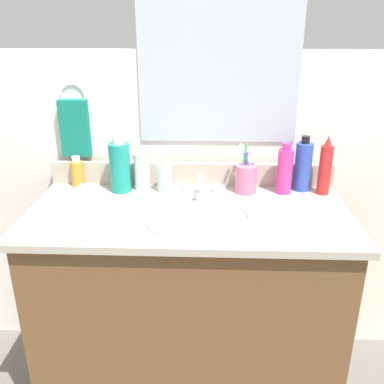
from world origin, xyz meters
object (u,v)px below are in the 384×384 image
(bottle_gel_clear, at_px, (165,178))
(bottle_shampoo_blue, at_px, (303,166))
(bottle_lotion_white, at_px, (142,170))
(bottle_spray_red, at_px, (325,168))
(hand_towel, at_px, (75,128))
(bottle_soap_pink, at_px, (285,171))
(cup_pink, at_px, (246,178))
(soap_bar, at_px, (86,189))
(faucet, at_px, (201,189))
(bottle_oil_amber, at_px, (77,173))
(bottle_mouthwash_teal, at_px, (120,166))

(bottle_gel_clear, bearing_deg, bottle_shampoo_blue, 4.02)
(bottle_lotion_white, height_order, bottle_spray_red, bottle_spray_red)
(hand_towel, height_order, bottle_soap_pink, hand_towel)
(cup_pink, relative_size, soap_bar, 3.00)
(hand_towel, bearing_deg, faucet, -15.65)
(faucet, xyz_separation_m, bottle_gel_clear, (-0.14, 0.04, 0.03))
(bottle_soap_pink, distance_m, cup_pink, 0.15)
(bottle_shampoo_blue, distance_m, bottle_soap_pink, 0.08)
(bottle_soap_pink, bearing_deg, cup_pink, -179.72)
(faucet, relative_size, bottle_lotion_white, 0.92)
(bottle_oil_amber, relative_size, soap_bar, 1.88)
(bottle_spray_red, bearing_deg, hand_towel, 174.16)
(hand_towel, xyz_separation_m, bottle_spray_red, (0.96, -0.10, -0.12))
(faucet, bearing_deg, bottle_mouthwash_teal, 172.53)
(bottle_lotion_white, height_order, bottle_mouthwash_teal, bottle_mouthwash_teal)
(soap_bar, bearing_deg, cup_pink, 1.65)
(hand_towel, bearing_deg, cup_pink, -8.10)
(faucet, height_order, bottle_shampoo_blue, bottle_shampoo_blue)
(faucet, height_order, bottle_soap_pink, bottle_soap_pink)
(bottle_soap_pink, height_order, soap_bar, bottle_soap_pink)
(bottle_shampoo_blue, bearing_deg, bottle_lotion_white, -178.68)
(cup_pink, bearing_deg, bottle_gel_clear, -179.63)
(bottle_gel_clear, relative_size, bottle_spray_red, 0.53)
(faucet, height_order, bottle_mouthwash_teal, bottle_mouthwash_teal)
(bottle_mouthwash_teal, xyz_separation_m, soap_bar, (-0.13, -0.01, -0.09))
(bottle_spray_red, xyz_separation_m, soap_bar, (-0.90, -0.01, -0.09))
(faucet, relative_size, bottle_mouthwash_teal, 0.74)
(soap_bar, bearing_deg, faucet, -3.50)
(bottle_spray_red, xyz_separation_m, cup_pink, (-0.29, 0.00, -0.04))
(bottle_soap_pink, bearing_deg, bottle_oil_amber, 176.85)
(faucet, bearing_deg, bottle_shampoo_blue, 11.63)
(bottle_lotion_white, bearing_deg, soap_bar, -169.67)
(cup_pink, bearing_deg, bottle_soap_pink, 0.28)
(cup_pink, bearing_deg, bottle_lotion_white, 177.01)
(bottle_oil_amber, bearing_deg, bottle_shampoo_blue, -0.65)
(bottle_soap_pink, bearing_deg, faucet, -171.76)
(bottle_oil_amber, bearing_deg, bottle_soap_pink, -3.15)
(hand_towel, distance_m, soap_bar, 0.24)
(hand_towel, bearing_deg, soap_bar, -63.14)
(hand_towel, relative_size, bottle_soap_pink, 1.14)
(bottle_shampoo_blue, distance_m, bottle_oil_amber, 0.88)
(bottle_mouthwash_teal, height_order, soap_bar, bottle_mouthwash_teal)
(bottle_soap_pink, xyz_separation_m, cup_pink, (-0.14, -0.00, -0.03))
(faucet, xyz_separation_m, bottle_oil_amber, (-0.49, 0.09, 0.03))
(bottle_oil_amber, bearing_deg, soap_bar, -51.44)
(hand_towel, distance_m, bottle_mouthwash_teal, 0.25)
(faucet, height_order, bottle_lotion_white, bottle_lotion_white)
(bottle_shampoo_blue, xyz_separation_m, bottle_oil_amber, (-0.88, 0.01, -0.04))
(bottle_oil_amber, bearing_deg, faucet, -10.33)
(bottle_gel_clear, bearing_deg, soap_bar, -177.03)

